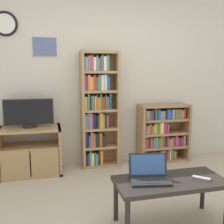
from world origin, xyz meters
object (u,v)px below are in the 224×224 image
at_px(coffee_table, 170,185).
at_px(laptop, 149,174).
at_px(remote_near_laptop, 201,178).
at_px(tv_stand, 31,151).
at_px(television, 29,113).
at_px(bookshelf_short, 161,133).
at_px(bookshelf_tall, 98,109).

distance_m(coffee_table, laptop, 0.23).
bearing_deg(coffee_table, laptop, 167.55).
distance_m(laptop, remote_near_laptop, 0.49).
xyz_separation_m(tv_stand, television, (-0.00, 0.03, 0.53)).
xyz_separation_m(bookshelf_short, laptop, (-0.86, -1.64, 0.05)).
distance_m(tv_stand, coffee_table, 2.06).
bearing_deg(remote_near_laptop, bookshelf_short, 31.11).
bearing_deg(tv_stand, bookshelf_short, 3.02).
distance_m(tv_stand, television, 0.53).
distance_m(bookshelf_short, coffee_table, 1.81).
height_order(bookshelf_tall, bookshelf_short, bookshelf_tall).
height_order(coffee_table, remote_near_laptop, remote_near_laptop).
bearing_deg(laptop, bookshelf_tall, 105.36).
relative_size(bookshelf_tall, coffee_table, 1.68).
height_order(television, laptop, television).
bearing_deg(bookshelf_tall, laptop, -84.45).
distance_m(bookshelf_tall, remote_near_laptop, 1.92).
xyz_separation_m(bookshelf_tall, remote_near_laptop, (0.64, -1.76, -0.42)).
distance_m(tv_stand, bookshelf_short, 2.00).
height_order(tv_stand, coffee_table, tv_stand).
bearing_deg(tv_stand, laptop, -53.61).
height_order(bookshelf_short, remote_near_laptop, bookshelf_short).
distance_m(tv_stand, remote_near_laptop, 2.30).
bearing_deg(coffee_table, tv_stand, 130.01).
relative_size(tv_stand, bookshelf_short, 0.90).
xyz_separation_m(television, bookshelf_short, (2.00, 0.08, -0.41)).
height_order(tv_stand, television, television).
bearing_deg(laptop, television, 135.80).
height_order(bookshelf_short, coffee_table, bookshelf_short).
xyz_separation_m(tv_stand, bookshelf_tall, (0.97, 0.13, 0.53)).
bearing_deg(remote_near_laptop, coffee_table, 122.15).
xyz_separation_m(television, laptop, (1.14, -1.56, -0.36)).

